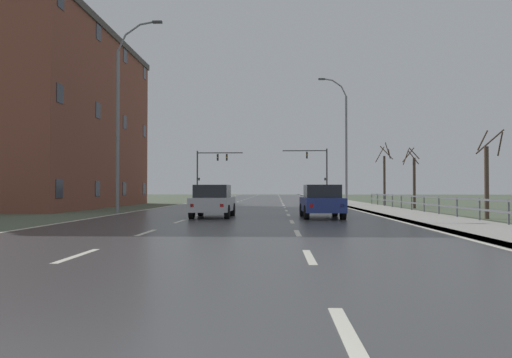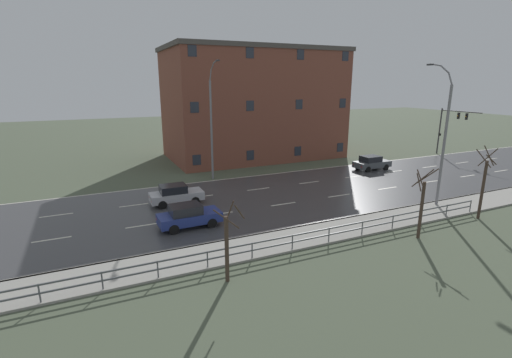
% 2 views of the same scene
% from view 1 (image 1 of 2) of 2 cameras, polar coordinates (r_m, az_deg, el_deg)
% --- Properties ---
extents(ground_plane, '(160.00, 160.00, 0.12)m').
position_cam_1_polar(ground_plane, '(50.66, 0.36, -2.78)').
color(ground_plane, '#4C5642').
extents(road_asphalt_strip, '(14.00, 120.00, 0.03)m').
position_cam_1_polar(road_asphalt_strip, '(62.64, 0.72, -2.41)').
color(road_asphalt_strip, '#3D3D3F').
rests_on(road_asphalt_strip, ground).
extents(sidewalk_right, '(3.00, 120.00, 0.12)m').
position_cam_1_polar(sidewalk_right, '(62.99, 8.41, -2.34)').
color(sidewalk_right, gray).
rests_on(sidewalk_right, ground).
extents(guardrail, '(0.07, 32.77, 1.00)m').
position_cam_1_polar(guardrail, '(28.02, 19.24, -2.45)').
color(guardrail, '#515459').
rests_on(guardrail, ground).
extents(street_lamp_midground, '(2.42, 0.24, 10.76)m').
position_cam_1_polar(street_lamp_midground, '(42.93, 10.01, 4.08)').
color(street_lamp_midground, slate).
rests_on(street_lamp_midground, ground).
extents(street_lamp_left_bank, '(2.70, 0.24, 11.29)m').
position_cam_1_polar(street_lamp_left_bank, '(30.72, -15.11, 6.62)').
color(street_lamp_left_bank, slate).
rests_on(street_lamp_left_bank, ground).
extents(traffic_signal_right, '(5.46, 0.36, 6.32)m').
position_cam_1_polar(traffic_signal_right, '(61.63, 7.13, 1.45)').
color(traffic_signal_right, '#38383A').
rests_on(traffic_signal_right, ground).
extents(traffic_signal_left, '(5.64, 0.36, 6.06)m').
position_cam_1_polar(traffic_signal_left, '(61.57, -5.38, 1.48)').
color(traffic_signal_left, '#38383A').
rests_on(traffic_signal_left, ground).
extents(car_mid_centre, '(1.92, 4.14, 1.57)m').
position_cam_1_polar(car_mid_centre, '(23.72, 7.45, -2.51)').
color(car_mid_centre, navy).
rests_on(car_mid_centre, ground).
extents(car_near_left, '(1.88, 4.12, 1.57)m').
position_cam_1_polar(car_near_left, '(24.12, -4.90, -2.49)').
color(car_near_left, '#B7B7BC').
rests_on(car_near_left, ground).
extents(car_distant, '(1.87, 4.12, 1.57)m').
position_cam_1_polar(car_distant, '(46.53, -4.83, -1.85)').
color(car_distant, '#474C51').
rests_on(car_distant, ground).
extents(brick_building, '(12.24, 21.43, 13.46)m').
position_cam_1_polar(brick_building, '(42.25, -23.79, 6.24)').
color(brick_building, brown).
rests_on(brick_building, ground).
extents(bare_tree_near, '(1.24, 1.73, 4.17)m').
position_cam_1_polar(bare_tree_near, '(25.51, 24.76, 0.19)').
color(bare_tree_near, '#423328').
rests_on(bare_tree_near, ground).
extents(bare_tree_mid, '(1.11, 1.39, 4.41)m').
position_cam_1_polar(bare_tree_mid, '(37.42, 17.44, 0.02)').
color(bare_tree_mid, '#423328').
rests_on(bare_tree_mid, ground).
extents(bare_tree_far, '(1.36, 1.41, 5.29)m').
position_cam_1_polar(bare_tree_far, '(43.66, 14.37, 0.26)').
color(bare_tree_far, '#423328').
rests_on(bare_tree_far, ground).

